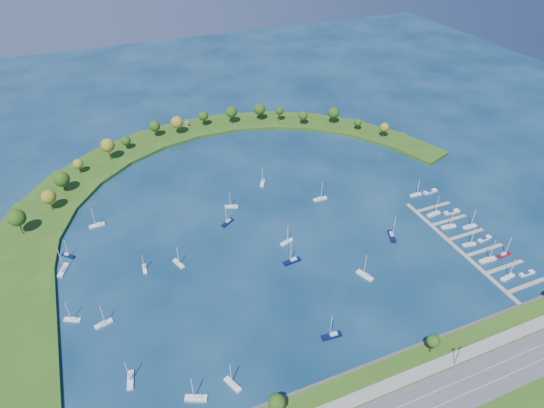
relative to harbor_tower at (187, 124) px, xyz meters
name	(u,v)px	position (x,y,z in m)	size (l,w,h in m)	color
ground	(267,217)	(13.93, -121.33, -4.04)	(700.00, 700.00, 0.00)	#07243F
breakwater	(164,188)	(-32.40, -72.61, -3.05)	(286.74, 247.64, 2.00)	#2B5216
breakwater_trees	(186,138)	(-8.30, -34.36, 6.67)	(239.40, 92.61, 15.11)	#382314
harbor_tower	(187,124)	(0.00, 0.00, 0.00)	(2.60, 2.60, 3.96)	gray
dock_system	(468,244)	(99.23, -182.33, -3.68)	(24.28, 82.00, 1.60)	gray
moored_boat_0	(392,236)	(66.97, -162.15, -3.08)	(5.88, 9.61, 13.69)	#090F3C
moored_boat_1	(320,198)	(48.29, -117.98, -3.13)	(8.18, 2.43, 11.96)	white
moored_boat_2	(232,206)	(-1.19, -105.33, -3.16)	(7.63, 4.67, 10.87)	white
moored_boat_3	(292,261)	(11.49, -159.46, -3.10)	(9.11, 3.40, 13.09)	#090F3C
moored_boat_4	(103,323)	(-77.16, -163.84, -3.16)	(7.71, 3.83, 10.92)	white
moored_boat_5	(68,255)	(-88.53, -113.25, -3.17)	(6.46, 6.31, 10.37)	#090F3C
moored_boat_6	(332,335)	(7.85, -205.98, -3.11)	(8.76, 3.19, 12.60)	#090F3C
moored_boat_7	(365,275)	(38.82, -181.55, -3.11)	(5.36, 8.91, 12.68)	white
moored_boat_8	(97,225)	(-72.95, -93.76, -3.14)	(8.13, 2.74, 11.76)	white
moored_boat_9	(130,379)	(-70.83, -194.89, -3.14)	(3.68, 8.31, 11.80)	white
moored_boat_10	(227,222)	(-7.90, -118.42, -3.13)	(8.03, 6.51, 12.01)	#090F3C
moored_boat_11	(287,242)	(14.86, -145.39, -3.16)	(7.56, 4.30, 10.72)	white
moored_boat_12	(63,269)	(-91.11, -123.35, -3.09)	(5.96, 9.26, 13.24)	white
moored_boat_13	(178,263)	(-39.71, -139.81, -3.15)	(4.50, 7.82, 11.10)	white
moored_boat_14	(263,182)	(24.00, -89.37, -3.15)	(5.82, 7.81, 11.43)	white
moored_boat_15	(196,397)	(-50.18, -211.36, -3.14)	(8.24, 5.29, 11.78)	white
moored_boat_16	(72,319)	(-88.99, -156.50, -3.17)	(7.15, 4.99, 10.34)	white
moored_boat_17	(233,384)	(-36.36, -211.40, -3.14)	(5.06, 8.11, 11.56)	white
moored_boat_18	(145,268)	(-55.39, -137.21, -3.19)	(2.35, 6.57, 9.47)	white
docked_boat_0	(508,277)	(99.46, -208.11, -3.15)	(7.94, 3.07, 11.38)	white
docked_boat_1	(527,273)	(109.92, -209.58, -3.45)	(7.95, 2.44, 1.61)	white
docked_boat_2	(488,260)	(99.44, -195.35, -3.10)	(8.97, 2.91, 13.02)	white
docked_boat_3	(504,254)	(109.96, -195.41, -3.15)	(7.71, 2.58, 11.16)	maroon
docked_boat_4	(469,244)	(99.47, -182.72, -3.17)	(7.29, 3.09, 10.38)	white
docked_boat_5	(485,239)	(109.91, -182.33, -3.42)	(8.47, 3.46, 1.68)	white
docked_boat_6	(449,226)	(99.45, -167.10, -3.13)	(8.29, 3.26, 11.86)	white
docked_boat_7	(470,226)	(109.96, -171.38, -3.15)	(7.89, 2.57, 11.45)	white
docked_boat_8	(434,214)	(99.45, -155.02, -3.13)	(8.38, 2.98, 12.07)	white
docked_boat_9	(452,212)	(109.90, -157.31, -3.34)	(9.34, 2.98, 1.88)	white
docked_boat_10	(416,194)	(101.87, -135.71, -3.16)	(7.29, 2.11, 10.69)	white
docked_boat_11	(430,191)	(111.80, -136.27, -3.37)	(9.00, 2.98, 1.81)	white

